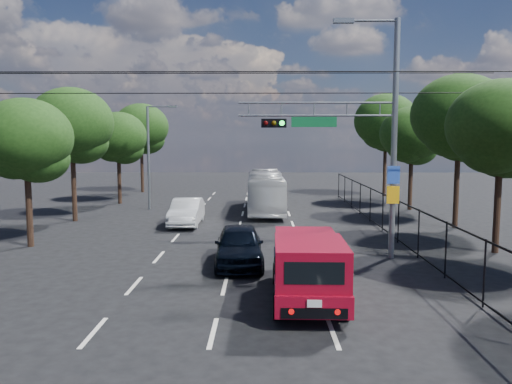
{
  "coord_description": "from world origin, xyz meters",
  "views": [
    {
      "loc": [
        1.2,
        -12.0,
        4.83
      ],
      "look_at": [
        1.0,
        7.02,
        2.8
      ],
      "focal_mm": 35.0,
      "sensor_mm": 36.0,
      "label": 1
    }
  ],
  "objects_px": {
    "white_bus": "(266,191)",
    "white_van": "(187,212)",
    "red_pickup": "(307,266)",
    "signal_mast": "(364,128)",
    "navy_hatchback": "(239,245)"
  },
  "relations": [
    {
      "from": "white_bus",
      "to": "white_van",
      "type": "bearing_deg",
      "value": -130.73
    },
    {
      "from": "navy_hatchback",
      "to": "white_van",
      "type": "relative_size",
      "value": 1.0
    },
    {
      "from": "red_pickup",
      "to": "white_bus",
      "type": "xyz_separation_m",
      "value": [
        -1.08,
        18.61,
        0.27
      ]
    },
    {
      "from": "white_van",
      "to": "red_pickup",
      "type": "bearing_deg",
      "value": -67.38
    },
    {
      "from": "white_bus",
      "to": "white_van",
      "type": "height_order",
      "value": "white_bus"
    },
    {
      "from": "red_pickup",
      "to": "white_bus",
      "type": "relative_size",
      "value": 0.57
    },
    {
      "from": "signal_mast",
      "to": "navy_hatchback",
      "type": "xyz_separation_m",
      "value": [
        -4.93,
        -1.17,
        -4.48
      ]
    },
    {
      "from": "signal_mast",
      "to": "red_pickup",
      "type": "xyz_separation_m",
      "value": [
        -2.71,
        -5.51,
        -4.17
      ]
    },
    {
      "from": "red_pickup",
      "to": "white_bus",
      "type": "bearing_deg",
      "value": 93.33
    },
    {
      "from": "signal_mast",
      "to": "white_bus",
      "type": "distance_m",
      "value": 14.18
    },
    {
      "from": "signal_mast",
      "to": "red_pickup",
      "type": "relative_size",
      "value": 1.73
    },
    {
      "from": "white_bus",
      "to": "red_pickup",
      "type": "bearing_deg",
      "value": -87.41
    },
    {
      "from": "signal_mast",
      "to": "white_van",
      "type": "bearing_deg",
      "value": 136.93
    },
    {
      "from": "red_pickup",
      "to": "white_bus",
      "type": "height_order",
      "value": "white_bus"
    },
    {
      "from": "signal_mast",
      "to": "red_pickup",
      "type": "bearing_deg",
      "value": -116.18
    }
  ]
}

